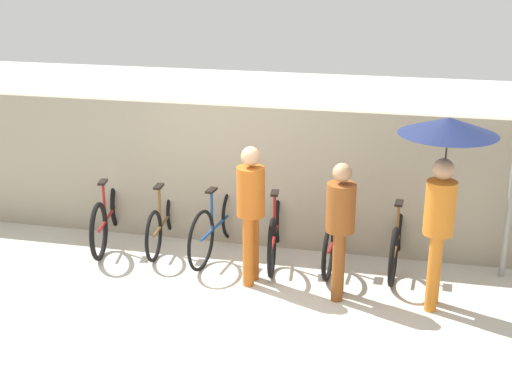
% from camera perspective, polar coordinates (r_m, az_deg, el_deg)
% --- Properties ---
extents(ground_plane, '(30.00, 30.00, 0.00)m').
position_cam_1_polar(ground_plane, '(7.70, -3.73, -10.05)').
color(ground_plane, beige).
extents(back_wall, '(12.17, 0.12, 1.85)m').
position_cam_1_polar(back_wall, '(9.14, -0.22, 1.20)').
color(back_wall, gray).
rests_on(back_wall, ground).
extents(parked_bicycle_0, '(0.52, 1.81, 1.10)m').
position_cam_1_polar(parked_bicycle_0, '(9.60, -11.67, -1.76)').
color(parked_bicycle_0, black).
rests_on(parked_bicycle_0, ground).
extents(parked_bicycle_1, '(0.44, 1.63, 0.97)m').
position_cam_1_polar(parked_bicycle_1, '(9.38, -7.35, -2.23)').
color(parked_bicycle_1, black).
rests_on(parked_bicycle_1, ground).
extents(parked_bicycle_2, '(0.44, 1.81, 1.11)m').
position_cam_1_polar(parked_bicycle_2, '(9.08, -3.05, -2.52)').
color(parked_bicycle_2, black).
rests_on(parked_bicycle_2, ground).
extents(parked_bicycle_3, '(0.44, 1.75, 1.08)m').
position_cam_1_polar(parked_bicycle_3, '(8.93, 1.59, -3.01)').
color(parked_bicycle_3, black).
rests_on(parked_bicycle_3, ground).
extents(parked_bicycle_4, '(0.44, 1.70, 0.98)m').
position_cam_1_polar(parked_bicycle_4, '(8.87, 6.40, -3.43)').
color(parked_bicycle_4, black).
rests_on(parked_bicycle_4, ground).
extents(parked_bicycle_5, '(0.44, 1.69, 1.06)m').
position_cam_1_polar(parked_bicycle_5, '(8.84, 11.25, -3.72)').
color(parked_bicycle_5, black).
rests_on(parked_bicycle_5, ground).
extents(pedestrian_leading, '(0.32, 0.32, 1.65)m').
position_cam_1_polar(pedestrian_leading, '(8.06, -0.42, -1.05)').
color(pedestrian_leading, '#B25619').
rests_on(pedestrian_leading, ground).
extents(pedestrian_center, '(0.32, 0.32, 1.57)m').
position_cam_1_polar(pedestrian_center, '(7.79, 6.76, -2.34)').
color(pedestrian_center, brown).
rests_on(pedestrian_center, ground).
extents(pedestrian_trailing, '(1.03, 1.03, 2.09)m').
position_cam_1_polar(pedestrian_trailing, '(7.61, 14.89, 2.50)').
color(pedestrian_trailing, '#C66B1E').
rests_on(pedestrian_trailing, ground).
extents(awning_pole, '(0.07, 0.07, 2.21)m').
position_cam_1_polar(awning_pole, '(8.67, 19.79, 0.24)').
color(awning_pole, gray).
rests_on(awning_pole, ground).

